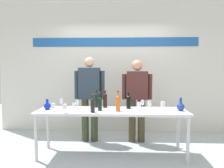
# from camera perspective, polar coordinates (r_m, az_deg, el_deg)

# --- Properties ---
(ground_plane) EXTENTS (10.00, 10.00, 0.00)m
(ground_plane) POSITION_cam_1_polar(r_m,az_deg,el_deg) (3.85, -0.10, -18.30)
(ground_plane) COLOR #ABB6B9
(back_wall) EXTENTS (5.41, 0.11, 3.00)m
(back_wall) POSITION_cam_1_polar(r_m,az_deg,el_deg) (5.03, 0.65, 4.54)
(back_wall) COLOR silver
(back_wall) RESTS_ON ground
(display_table) EXTENTS (2.49, 0.67, 0.78)m
(display_table) POSITION_cam_1_polar(r_m,az_deg,el_deg) (3.63, -0.10, -7.80)
(display_table) COLOR silver
(display_table) RESTS_ON ground
(decanter_blue_left) EXTENTS (0.11, 0.11, 0.18)m
(decanter_blue_left) POSITION_cam_1_polar(r_m,az_deg,el_deg) (3.80, -16.75, -5.56)
(decanter_blue_left) COLOR #0C27B3
(decanter_blue_left) RESTS_ON display_table
(decanter_blue_right) EXTENTS (0.13, 0.13, 0.22)m
(decanter_blue_right) POSITION_cam_1_polar(r_m,az_deg,el_deg) (3.72, 17.69, -5.68)
(decanter_blue_right) COLOR navy
(decanter_blue_right) RESTS_ON display_table
(presenter_left) EXTENTS (0.61, 0.22, 1.69)m
(presenter_left) POSITION_cam_1_polar(r_m,az_deg,el_deg) (4.32, -5.95, -2.57)
(presenter_left) COLOR #353C24
(presenter_left) RESTS_ON ground
(presenter_right) EXTENTS (0.60, 0.22, 1.63)m
(presenter_right) POSITION_cam_1_polar(r_m,az_deg,el_deg) (4.29, 6.62, -3.07)
(presenter_right) COLOR #3E3721
(presenter_right) RESTS_ON ground
(wine_bottle_0) EXTENTS (0.07, 0.07, 0.30)m
(wine_bottle_0) POSITION_cam_1_polar(r_m,az_deg,el_deg) (3.42, -5.15, -5.44)
(wine_bottle_0) COLOR black
(wine_bottle_0) RESTS_ON display_table
(wine_bottle_1) EXTENTS (0.07, 0.07, 0.31)m
(wine_bottle_1) POSITION_cam_1_polar(r_m,az_deg,el_deg) (3.56, -3.22, -5.06)
(wine_bottle_1) COLOR black
(wine_bottle_1) RESTS_ON display_table
(wine_bottle_2) EXTENTS (0.07, 0.07, 0.31)m
(wine_bottle_2) POSITION_cam_1_polar(r_m,az_deg,el_deg) (3.86, -4.09, -4.13)
(wine_bottle_2) COLOR black
(wine_bottle_2) RESTS_ON display_table
(wine_bottle_3) EXTENTS (0.07, 0.07, 0.32)m
(wine_bottle_3) POSITION_cam_1_polar(r_m,az_deg,el_deg) (3.83, -1.85, -4.18)
(wine_bottle_3) COLOR black
(wine_bottle_3) RESTS_ON display_table
(wine_bottle_4) EXTENTS (0.07, 0.07, 0.28)m
(wine_bottle_4) POSITION_cam_1_polar(r_m,az_deg,el_deg) (3.74, 4.41, -4.62)
(wine_bottle_4) COLOR black
(wine_bottle_4) RESTS_ON display_table
(wine_bottle_5) EXTENTS (0.07, 0.07, 0.33)m
(wine_bottle_5) POSITION_cam_1_polar(r_m,az_deg,el_deg) (3.49, 1.58, -4.97)
(wine_bottle_5) COLOR orange
(wine_bottle_5) RESTS_ON display_table
(wine_glass_left_0) EXTENTS (0.07, 0.07, 0.14)m
(wine_glass_left_0) POSITION_cam_1_polar(r_m,az_deg,el_deg) (3.57, -15.31, -5.61)
(wine_glass_left_0) COLOR white
(wine_glass_left_0) RESTS_ON display_table
(wine_glass_left_1) EXTENTS (0.06, 0.06, 0.15)m
(wine_glass_left_1) POSITION_cam_1_polar(r_m,az_deg,el_deg) (3.99, -13.28, -4.44)
(wine_glass_left_1) COLOR white
(wine_glass_left_1) RESTS_ON display_table
(wine_glass_left_2) EXTENTS (0.06, 0.06, 0.15)m
(wine_glass_left_2) POSITION_cam_1_polar(r_m,az_deg,el_deg) (3.71, -9.20, -4.95)
(wine_glass_left_2) COLOR white
(wine_glass_left_2) RESTS_ON display_table
(wine_glass_left_3) EXTENTS (0.07, 0.07, 0.14)m
(wine_glass_left_3) POSITION_cam_1_polar(r_m,az_deg,el_deg) (3.45, -12.39, -5.89)
(wine_glass_left_3) COLOR white
(wine_glass_left_3) RESTS_ON display_table
(wine_glass_left_4) EXTENTS (0.06, 0.06, 0.13)m
(wine_glass_left_4) POSITION_cam_1_polar(r_m,az_deg,el_deg) (3.59, -10.05, -5.57)
(wine_glass_left_4) COLOR white
(wine_glass_left_4) RESTS_ON display_table
(wine_glass_right_0) EXTENTS (0.07, 0.07, 0.14)m
(wine_glass_right_0) POSITION_cam_1_polar(r_m,az_deg,el_deg) (3.71, 13.33, -5.20)
(wine_glass_right_0) COLOR white
(wine_glass_right_0) RESTS_ON display_table
(wine_glass_right_1) EXTENTS (0.06, 0.06, 0.16)m
(wine_glass_right_1) POSITION_cam_1_polar(r_m,az_deg,el_deg) (3.71, 8.09, -4.93)
(wine_glass_right_1) COLOR white
(wine_glass_right_1) RESTS_ON display_table
(wine_glass_right_2) EXTENTS (0.06, 0.06, 0.14)m
(wine_glass_right_2) POSITION_cam_1_polar(r_m,az_deg,el_deg) (3.61, 7.19, -5.40)
(wine_glass_right_2) COLOR white
(wine_glass_right_2) RESTS_ON display_table
(wine_glass_right_3) EXTENTS (0.06, 0.06, 0.16)m
(wine_glass_right_3) POSITION_cam_1_polar(r_m,az_deg,el_deg) (3.60, 9.89, -5.14)
(wine_glass_right_3) COLOR white
(wine_glass_right_3) RESTS_ON display_table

